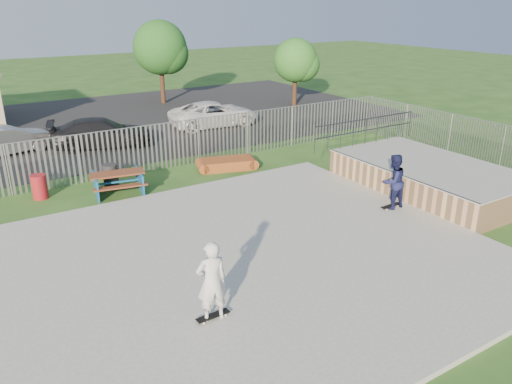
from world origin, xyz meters
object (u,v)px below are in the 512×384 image
trash_bin_red (39,187)px  tree_right (295,60)px  picnic_table (118,183)px  skater_white (212,281)px  car_silver (8,140)px  trash_bin_grey (111,176)px  tree_mid (160,48)px  skater_navy (393,182)px  car_white (214,114)px  funbox (227,164)px  car_dark (102,133)px

trash_bin_red → tree_right: tree_right is taller
picnic_table → tree_right: tree_right is taller
skater_white → car_silver: bearing=-74.7°
trash_bin_red → car_silver: bearing=91.5°
trash_bin_grey → tree_mid: bearing=61.0°
picnic_table → skater_navy: skater_navy is taller
trash_bin_red → car_white: size_ratio=0.18×
car_silver → car_white: size_ratio=0.80×
funbox → trash_bin_grey: size_ratio=2.52×
tree_mid → car_silver: bearing=-144.3°
car_dark → funbox: bearing=-136.3°
car_white → car_silver: bearing=92.4°
trash_bin_grey → tree_mid: size_ratio=0.17×
trash_bin_grey → tree_mid: tree_mid is taller
car_dark → car_silver: bearing=88.1°
trash_bin_red → skater_white: (1.84, -10.27, 0.66)m
picnic_table → car_white: bearing=52.8°
trash_bin_grey → tree_right: size_ratio=0.21×
trash_bin_grey → car_silver: 7.59m
trash_bin_red → trash_bin_grey: 2.59m
funbox → tree_mid: 16.19m
funbox → trash_bin_grey: trash_bin_grey is taller
car_silver → trash_bin_grey: bearing=-171.9°
trash_bin_grey → car_white: 10.68m
trash_bin_grey → tree_mid: 17.55m
picnic_table → trash_bin_grey: 0.75m
car_dark → tree_mid: 11.92m
car_dark → skater_white: size_ratio=2.58×
car_white → skater_navy: 14.42m
skater_navy → car_silver: bearing=-57.4°
car_silver → skater_white: skater_white is taller
funbox → skater_navy: bearing=-54.5°
funbox → tree_right: size_ratio=0.53×
trash_bin_red → car_white: car_white is taller
tree_right → skater_white: (-16.54, -19.45, -1.95)m
trash_bin_red → tree_mid: tree_mid is taller
tree_right → funbox: bearing=-137.8°
car_white → skater_navy: skater_navy is taller
trash_bin_red → tree_mid: bearing=53.5°
car_dark → trash_bin_red: bearing=158.8°
picnic_table → car_white: car_white is taller
car_white → tree_right: (7.65, 2.60, 2.33)m
trash_bin_grey → tree_mid: (8.36, 15.06, 3.35)m
skater_navy → skater_white: (-8.22, -2.45, 0.00)m
car_white → skater_navy: size_ratio=2.68×
car_silver → skater_navy: 17.85m
tree_right → picnic_table: bearing=-147.1°
funbox → tree_mid: tree_mid is taller
funbox → trash_bin_red: bearing=-168.7°
tree_right → car_silver: bearing=-172.7°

